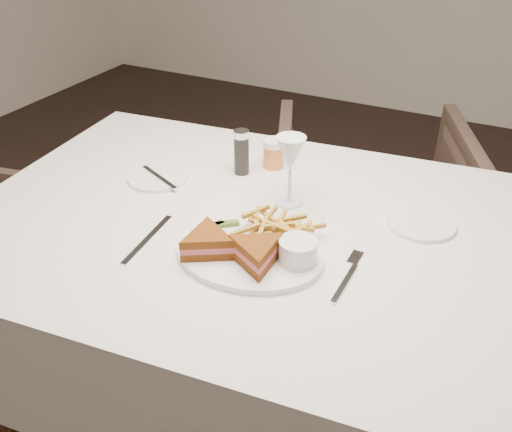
% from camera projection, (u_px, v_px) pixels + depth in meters
% --- Properties ---
extents(ground, '(5.00, 5.00, 0.00)m').
position_uv_depth(ground, '(251.00, 349.00, 2.02)').
color(ground, black).
rests_on(ground, ground).
extents(table, '(1.52, 1.09, 0.75)m').
position_uv_depth(table, '(264.00, 342.00, 1.52)').
color(table, silver).
rests_on(table, ground).
extents(chair_far, '(0.90, 0.88, 0.73)m').
position_uv_depth(chair_far, '(369.00, 202.00, 2.17)').
color(chair_far, '#44332A').
rests_on(chair_far, ground).
extents(table_setting, '(0.84, 0.60, 0.18)m').
position_uv_depth(table_setting, '(262.00, 221.00, 1.27)').
color(table_setting, white).
rests_on(table_setting, table).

